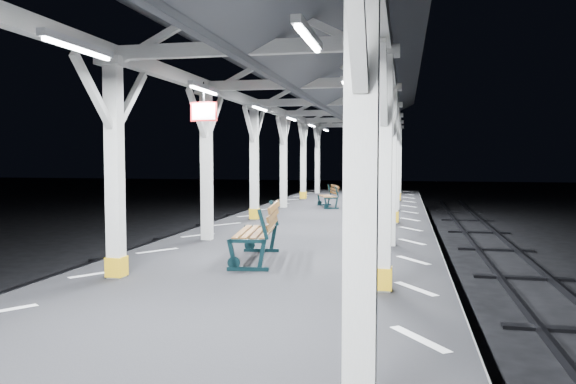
% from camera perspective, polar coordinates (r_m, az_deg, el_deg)
% --- Properties ---
extents(platform, '(6.00, 50.00, 1.00)m').
position_cam_1_polar(platform, '(6.61, -9.71, -17.28)').
color(platform, black).
rests_on(platform, ground).
extents(hazard_stripes_right, '(1.00, 48.00, 0.01)m').
position_cam_1_polar(hazard_stripes_right, '(6.03, 13.20, -14.33)').
color(hazard_stripes_right, silver).
rests_on(hazard_stripes_right, platform).
extents(bench_mid, '(0.94, 1.96, 1.02)m').
position_cam_1_polar(bench_mid, '(9.96, -2.74, -3.91)').
color(bench_mid, black).
rests_on(bench_mid, platform).
extents(bench_far, '(0.97, 1.57, 0.80)m').
position_cam_1_polar(bench_far, '(20.45, 4.28, -0.36)').
color(bench_far, black).
rests_on(bench_far, platform).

